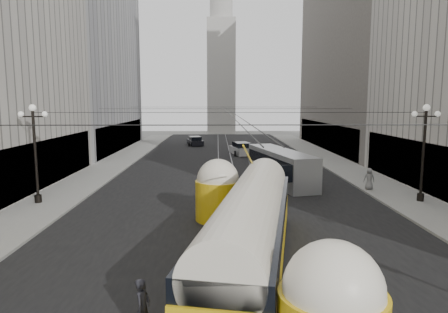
{
  "coord_description": "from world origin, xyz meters",
  "views": [
    {
      "loc": [
        -0.89,
        -7.63,
        6.67
      ],
      "look_at": [
        -0.49,
        15.58,
        3.49
      ],
      "focal_mm": 32.0,
      "sensor_mm": 36.0,
      "label": 1
    }
  ],
  "objects_px": {
    "streetcar": "(251,226)",
    "city_bus": "(280,165)",
    "pedestrian_crossing_a": "(143,308)",
    "pedestrian_crossing_b": "(285,304)",
    "pedestrian_sidewalk_right": "(369,179)"
  },
  "relations": [
    {
      "from": "city_bus",
      "to": "pedestrian_sidewalk_right",
      "type": "relative_size",
      "value": 6.76
    },
    {
      "from": "streetcar",
      "to": "pedestrian_crossing_b",
      "type": "bearing_deg",
      "value": -81.6
    },
    {
      "from": "pedestrian_crossing_a",
      "to": "pedestrian_crossing_b",
      "type": "xyz_separation_m",
      "value": [
        4.13,
        0.35,
        -0.1
      ]
    },
    {
      "from": "city_bus",
      "to": "pedestrian_crossing_b",
      "type": "xyz_separation_m",
      "value": [
        -3.24,
        -21.66,
        -0.72
      ]
    },
    {
      "from": "pedestrian_crossing_a",
      "to": "pedestrian_sidewalk_right",
      "type": "bearing_deg",
      "value": -22.8
    },
    {
      "from": "pedestrian_sidewalk_right",
      "to": "streetcar",
      "type": "bearing_deg",
      "value": 61.91
    },
    {
      "from": "streetcar",
      "to": "pedestrian_crossing_a",
      "type": "bearing_deg",
      "value": -126.69
    },
    {
      "from": "pedestrian_crossing_b",
      "to": "streetcar",
      "type": "bearing_deg",
      "value": 174.75
    },
    {
      "from": "pedestrian_crossing_b",
      "to": "pedestrian_crossing_a",
      "type": "bearing_deg",
      "value": -98.8
    },
    {
      "from": "streetcar",
      "to": "city_bus",
      "type": "distance_m",
      "value": 17.76
    },
    {
      "from": "streetcar",
      "to": "pedestrian_crossing_b",
      "type": "distance_m",
      "value": 4.49
    },
    {
      "from": "city_bus",
      "to": "pedestrian_crossing_b",
      "type": "relative_size",
      "value": 7.24
    },
    {
      "from": "pedestrian_crossing_a",
      "to": "pedestrian_crossing_b",
      "type": "distance_m",
      "value": 4.15
    },
    {
      "from": "pedestrian_crossing_b",
      "to": "city_bus",
      "type": "bearing_deg",
      "value": 157.84
    },
    {
      "from": "city_bus",
      "to": "pedestrian_sidewalk_right",
      "type": "height_order",
      "value": "city_bus"
    }
  ]
}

